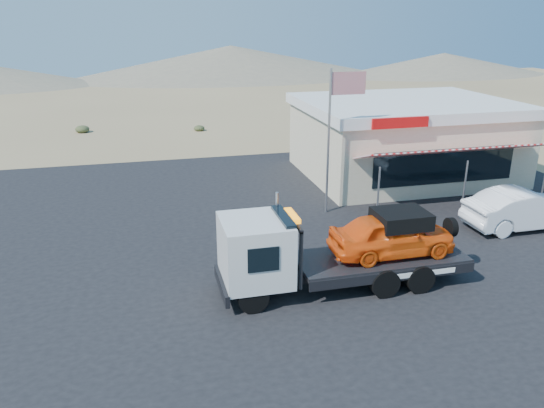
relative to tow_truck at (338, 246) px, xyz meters
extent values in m
plane|color=olive|center=(-2.79, 1.84, -1.37)|extent=(120.00, 120.00, 0.00)
cube|color=black|center=(-0.79, 4.84, -1.36)|extent=(32.00, 24.00, 0.02)
cylinder|color=black|center=(-2.84, -0.88, -0.91)|extent=(0.88, 0.27, 0.88)
cylinder|color=black|center=(-2.84, 0.88, -0.91)|extent=(0.88, 0.27, 0.88)
cylinder|color=black|center=(1.14, -0.88, -0.91)|extent=(0.88, 0.49, 0.88)
cylinder|color=black|center=(1.14, 0.88, -0.91)|extent=(0.88, 0.49, 0.88)
cylinder|color=black|center=(2.29, -0.88, -0.91)|extent=(0.88, 0.49, 0.88)
cylinder|color=black|center=(2.29, 0.88, -0.91)|extent=(0.88, 0.49, 0.88)
cube|color=black|center=(0.44, 0.00, -0.78)|extent=(7.25, 0.88, 0.27)
cube|color=silver|center=(-2.57, 0.00, 0.15)|extent=(1.95, 2.08, 1.86)
cube|color=black|center=(-1.73, 0.00, 0.77)|extent=(0.31, 1.77, 0.80)
cube|color=black|center=(-1.46, 0.00, 0.11)|extent=(0.09, 1.95, 1.77)
cube|color=orange|center=(-1.46, 0.00, 1.12)|extent=(0.22, 1.06, 0.13)
cube|color=black|center=(1.41, 0.00, -0.53)|extent=(5.31, 2.03, 0.13)
imported|color=#FF560F|center=(1.76, 0.00, 0.20)|extent=(3.89, 1.57, 1.33)
cube|color=black|center=(2.03, 0.00, 0.70)|extent=(1.59, 1.33, 0.49)
imported|color=white|center=(8.85, 2.75, -0.57)|extent=(4.77, 1.68, 1.57)
cube|color=#C1B692|center=(7.71, 10.84, 0.35)|extent=(10.00, 8.00, 3.40)
cube|color=white|center=(7.71, 10.84, 2.30)|extent=(10.40, 8.40, 0.50)
cube|color=red|center=(5.21, 6.58, 2.30)|extent=(2.60, 0.12, 0.45)
cube|color=black|center=(7.71, 6.82, 0.15)|extent=(7.00, 0.06, 1.60)
cube|color=red|center=(7.71, 5.94, 1.10)|extent=(9.00, 1.73, 0.61)
cylinder|color=#99999E|center=(3.71, 5.14, -0.25)|extent=(0.08, 0.08, 2.20)
cylinder|color=#99999E|center=(7.71, 5.14, -0.25)|extent=(0.08, 0.08, 2.20)
cylinder|color=#99999E|center=(11.71, 5.14, -0.25)|extent=(0.08, 0.08, 2.20)
cylinder|color=#99999E|center=(1.91, 6.34, 1.65)|extent=(0.10, 0.10, 6.00)
cube|color=#B20C14|center=(2.66, 6.34, 4.05)|extent=(1.50, 0.02, 0.90)
ellipsoid|color=#313A1F|center=(-9.61, 26.27, -1.10)|extent=(0.99, 0.99, 0.54)
ellipsoid|color=#313A1F|center=(-1.35, 24.81, -1.16)|extent=(0.79, 0.79, 0.42)
cone|color=#726B59|center=(7.21, 59.84, 0.73)|extent=(44.00, 44.00, 4.20)
cone|color=#726B59|center=(37.21, 55.84, 0.13)|extent=(32.00, 32.00, 3.00)
camera|label=1|loc=(-5.53, -13.77, 6.58)|focal=35.00mm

